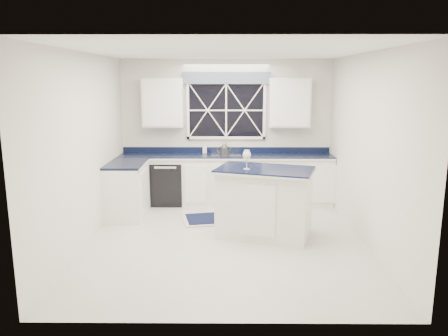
{
  "coord_description": "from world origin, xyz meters",
  "views": [
    {
      "loc": [
        0.02,
        -6.1,
        2.33
      ],
      "look_at": [
        -0.03,
        0.4,
        1.0
      ],
      "focal_mm": 35.0,
      "sensor_mm": 36.0,
      "label": 1
    }
  ],
  "objects_px": {
    "island": "(264,202)",
    "kettle": "(224,150)",
    "faucet": "(226,145)",
    "soap_bottle": "(205,149)",
    "dishwasher": "(168,182)",
    "wine_glass": "(247,156)"
  },
  "relations": [
    {
      "from": "faucet",
      "to": "island",
      "type": "xyz_separation_m",
      "value": [
        0.58,
        -1.94,
        -0.58
      ]
    },
    {
      "from": "kettle",
      "to": "soap_bottle",
      "type": "xyz_separation_m",
      "value": [
        -0.38,
        0.23,
        -0.02
      ]
    },
    {
      "from": "faucet",
      "to": "soap_bottle",
      "type": "distance_m",
      "value": 0.42
    },
    {
      "from": "faucet",
      "to": "kettle",
      "type": "xyz_separation_m",
      "value": [
        -0.03,
        -0.22,
        -0.06
      ]
    },
    {
      "from": "faucet",
      "to": "kettle",
      "type": "distance_m",
      "value": 0.23
    },
    {
      "from": "kettle",
      "to": "wine_glass",
      "type": "distance_m",
      "value": 1.82
    },
    {
      "from": "island",
      "to": "soap_bottle",
      "type": "bearing_deg",
      "value": 134.55
    },
    {
      "from": "kettle",
      "to": "soap_bottle",
      "type": "bearing_deg",
      "value": 173.39
    },
    {
      "from": "faucet",
      "to": "wine_glass",
      "type": "bearing_deg",
      "value": -81.28
    },
    {
      "from": "island",
      "to": "wine_glass",
      "type": "height_order",
      "value": "wine_glass"
    },
    {
      "from": "wine_glass",
      "to": "faucet",
      "type": "bearing_deg",
      "value": 98.72
    },
    {
      "from": "dishwasher",
      "to": "kettle",
      "type": "distance_m",
      "value": 1.24
    },
    {
      "from": "faucet",
      "to": "kettle",
      "type": "bearing_deg",
      "value": -98.64
    },
    {
      "from": "island",
      "to": "kettle",
      "type": "bearing_deg",
      "value": 127.28
    },
    {
      "from": "faucet",
      "to": "wine_glass",
      "type": "xyz_separation_m",
      "value": [
        0.31,
        -2.0,
        0.13
      ]
    },
    {
      "from": "faucet",
      "to": "soap_bottle",
      "type": "bearing_deg",
      "value": 178.31
    },
    {
      "from": "dishwasher",
      "to": "kettle",
      "type": "xyz_separation_m",
      "value": [
        1.07,
        -0.02,
        0.63
      ]
    },
    {
      "from": "kettle",
      "to": "wine_glass",
      "type": "height_order",
      "value": "wine_glass"
    },
    {
      "from": "island",
      "to": "kettle",
      "type": "xyz_separation_m",
      "value": [
        -0.61,
        1.72,
        0.52
      ]
    },
    {
      "from": "dishwasher",
      "to": "soap_bottle",
      "type": "relative_size",
      "value": 4.89
    },
    {
      "from": "kettle",
      "to": "soap_bottle",
      "type": "height_order",
      "value": "kettle"
    },
    {
      "from": "wine_glass",
      "to": "soap_bottle",
      "type": "relative_size",
      "value": 1.69
    }
  ]
}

